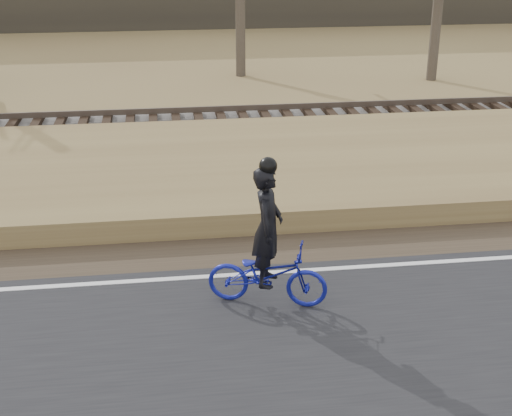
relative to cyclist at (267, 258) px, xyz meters
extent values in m
cube|color=slate|center=(-5.27, 8.75, -0.58)|extent=(120.00, 3.00, 0.45)
cube|color=black|center=(-5.27, 8.75, -0.29)|extent=(120.00, 2.40, 0.14)
cube|color=brown|center=(-5.27, 8.03, -0.14)|extent=(120.00, 0.07, 0.15)
cube|color=brown|center=(-5.27, 9.47, -0.14)|extent=(120.00, 0.07, 0.15)
imported|color=navy|center=(0.00, 0.00, -0.27)|extent=(1.90, 1.14, 0.95)
imported|color=black|center=(0.00, 0.00, 0.51)|extent=(0.61, 0.76, 1.81)
sphere|color=black|center=(0.00, 0.00, 1.44)|extent=(0.26, 0.26, 0.26)
camera|label=1|loc=(-1.44, -9.33, 4.67)|focal=50.00mm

